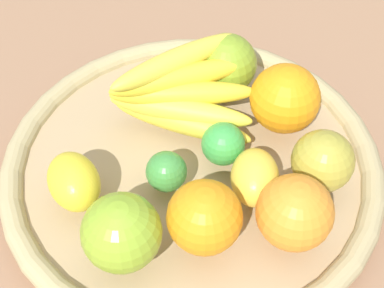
% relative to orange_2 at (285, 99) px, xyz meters
% --- Properties ---
extents(ground_plane, '(2.40, 2.40, 0.00)m').
position_rel_orange_2_xyz_m(ground_plane, '(0.12, 0.02, -0.08)').
color(ground_plane, '#996E50').
rests_on(ground_plane, ground).
extents(basket, '(0.44, 0.44, 0.04)m').
position_rel_orange_2_xyz_m(basket, '(0.12, 0.02, -0.06)').
color(basket, tan).
rests_on(basket, ground_plane).
extents(orange_2, '(0.11, 0.11, 0.08)m').
position_rel_orange_2_xyz_m(orange_2, '(0.00, 0.00, 0.00)').
color(orange_2, orange).
rests_on(orange_2, basket).
extents(lemon_0, '(0.07, 0.08, 0.05)m').
position_rel_orange_2_xyz_m(lemon_0, '(0.07, 0.09, -0.02)').
color(lemon_0, yellow).
rests_on(lemon_0, basket).
extents(lemon_1, '(0.06, 0.08, 0.05)m').
position_rel_orange_2_xyz_m(lemon_1, '(0.25, 0.04, -0.01)').
color(lemon_1, yellow).
rests_on(lemon_1, basket).
extents(banana_bunch, '(0.17, 0.15, 0.08)m').
position_rel_orange_2_xyz_m(banana_bunch, '(0.11, -0.04, -0.00)').
color(banana_bunch, yellow).
rests_on(banana_bunch, basket).
extents(lime_0, '(0.06, 0.06, 0.05)m').
position_rel_orange_2_xyz_m(lime_0, '(0.08, 0.03, -0.02)').
color(lime_0, green).
rests_on(lime_0, basket).
extents(apple_1, '(0.09, 0.09, 0.07)m').
position_rel_orange_2_xyz_m(apple_1, '(-0.01, 0.09, -0.01)').
color(apple_1, '#ABA037').
rests_on(apple_1, basket).
extents(orange_0, '(0.09, 0.09, 0.07)m').
position_rel_orange_2_xyz_m(orange_0, '(0.14, 0.12, -0.00)').
color(orange_0, orange).
rests_on(orange_0, basket).
extents(apple_0, '(0.11, 0.11, 0.07)m').
position_rel_orange_2_xyz_m(apple_0, '(0.04, -0.08, -0.00)').
color(apple_0, olive).
rests_on(apple_0, basket).
extents(orange_1, '(0.10, 0.10, 0.08)m').
position_rel_orange_2_xyz_m(orange_1, '(0.05, 0.15, -0.00)').
color(orange_1, orange).
rests_on(orange_1, basket).
extents(apple_2, '(0.10, 0.10, 0.08)m').
position_rel_orange_2_xyz_m(apple_2, '(0.22, 0.12, -0.00)').
color(apple_2, '#8BB12D').
rests_on(apple_2, basket).
extents(lime_1, '(0.06, 0.06, 0.04)m').
position_rel_orange_2_xyz_m(lime_1, '(0.15, 0.05, -0.02)').
color(lime_1, '#40913D').
rests_on(lime_1, basket).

